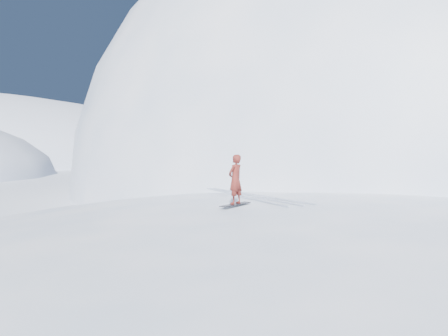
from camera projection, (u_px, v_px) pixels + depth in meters
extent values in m
plane|color=white|center=(387.00, 308.00, 10.43)|extent=(400.00, 400.00, 0.00)
ellipsoid|color=white|center=(345.00, 270.00, 13.58)|extent=(36.00, 28.00, 4.80)
ellipsoid|color=white|center=(370.00, 187.00, 42.49)|extent=(60.00, 56.00, 56.00)
ellipsoid|color=white|center=(304.00, 198.00, 32.64)|extent=(28.00, 24.00, 18.00)
ellipsoid|color=white|center=(231.00, 256.00, 15.32)|extent=(7.00, 6.30, 1.00)
cube|color=black|center=(235.00, 204.00, 12.46)|extent=(1.26, 0.88, 0.02)
imported|color=maroon|center=(235.00, 179.00, 12.42)|extent=(0.67, 0.60, 1.55)
cube|color=silver|center=(241.00, 195.00, 14.68)|extent=(0.67, 5.98, 0.04)
cube|color=silver|center=(249.00, 195.00, 14.80)|extent=(1.09, 5.92, 0.04)
cube|color=silver|center=(257.00, 195.00, 14.91)|extent=(1.46, 5.85, 0.04)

